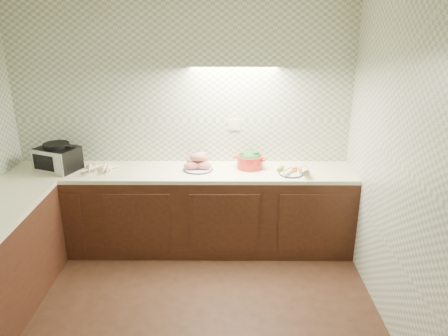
{
  "coord_description": "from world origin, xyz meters",
  "views": [
    {
      "loc": [
        0.46,
        -2.77,
        2.49
      ],
      "look_at": [
        0.45,
        1.25,
        1.02
      ],
      "focal_mm": 35.0,
      "sensor_mm": 36.0,
      "label": 1
    }
  ],
  "objects_px": {
    "parsnip_pile": "(99,168)",
    "dutch_oven": "(250,159)",
    "toaster_oven": "(57,158)",
    "veg_plate": "(296,170)",
    "sweet_potato_plate": "(198,163)",
    "onion_bowl": "(196,161)"
  },
  "relations": [
    {
      "from": "toaster_oven",
      "to": "veg_plate",
      "type": "xyz_separation_m",
      "value": [
        2.47,
        -0.12,
        -0.09
      ]
    },
    {
      "from": "veg_plate",
      "to": "parsnip_pile",
      "type": "bearing_deg",
      "value": 177.0
    },
    {
      "from": "sweet_potato_plate",
      "to": "veg_plate",
      "type": "height_order",
      "value": "sweet_potato_plate"
    },
    {
      "from": "onion_bowl",
      "to": "veg_plate",
      "type": "relative_size",
      "value": 0.51
    },
    {
      "from": "onion_bowl",
      "to": "veg_plate",
      "type": "bearing_deg",
      "value": -13.7
    },
    {
      "from": "parsnip_pile",
      "to": "onion_bowl",
      "type": "height_order",
      "value": "onion_bowl"
    },
    {
      "from": "parsnip_pile",
      "to": "sweet_potato_plate",
      "type": "distance_m",
      "value": 1.04
    },
    {
      "from": "toaster_oven",
      "to": "veg_plate",
      "type": "distance_m",
      "value": 2.47
    },
    {
      "from": "parsnip_pile",
      "to": "veg_plate",
      "type": "bearing_deg",
      "value": -3.0
    },
    {
      "from": "sweet_potato_plate",
      "to": "dutch_oven",
      "type": "height_order",
      "value": "dutch_oven"
    },
    {
      "from": "parsnip_pile",
      "to": "onion_bowl",
      "type": "distance_m",
      "value": 1.02
    },
    {
      "from": "parsnip_pile",
      "to": "onion_bowl",
      "type": "bearing_deg",
      "value": 8.13
    },
    {
      "from": "sweet_potato_plate",
      "to": "onion_bowl",
      "type": "height_order",
      "value": "sweet_potato_plate"
    },
    {
      "from": "onion_bowl",
      "to": "dutch_oven",
      "type": "distance_m",
      "value": 0.58
    },
    {
      "from": "toaster_oven",
      "to": "dutch_oven",
      "type": "xyz_separation_m",
      "value": [
        2.01,
        0.07,
        -0.04
      ]
    },
    {
      "from": "onion_bowl",
      "to": "sweet_potato_plate",
      "type": "bearing_deg",
      "value": -76.36
    },
    {
      "from": "parsnip_pile",
      "to": "onion_bowl",
      "type": "relative_size",
      "value": 2.16
    },
    {
      "from": "sweet_potato_plate",
      "to": "parsnip_pile",
      "type": "bearing_deg",
      "value": -178.14
    },
    {
      "from": "toaster_oven",
      "to": "parsnip_pile",
      "type": "distance_m",
      "value": 0.44
    },
    {
      "from": "sweet_potato_plate",
      "to": "toaster_oven",
      "type": "bearing_deg",
      "value": -179.28
    },
    {
      "from": "parsnip_pile",
      "to": "dutch_oven",
      "type": "height_order",
      "value": "dutch_oven"
    },
    {
      "from": "dutch_oven",
      "to": "onion_bowl",
      "type": "bearing_deg",
      "value": -164.54
    }
  ]
}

